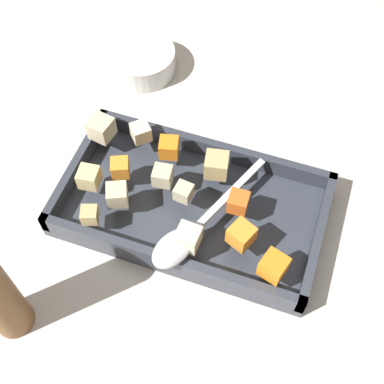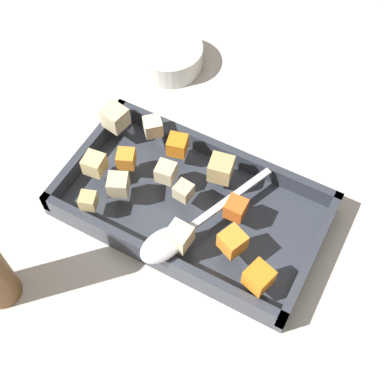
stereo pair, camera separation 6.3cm
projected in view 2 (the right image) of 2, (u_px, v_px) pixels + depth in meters
ground_plane at (199, 224)px, 0.77m from camera, size 4.00×4.00×0.00m
baking_dish at (192, 207)px, 0.77m from camera, size 0.38×0.21×0.05m
carrot_chunk_corner_nw at (177, 145)px, 0.78m from camera, size 0.03×0.03×0.03m
carrot_chunk_mid_right at (236, 208)px, 0.72m from camera, size 0.03×0.03×0.03m
carrot_chunk_near_left at (259, 277)px, 0.66m from camera, size 0.04×0.04×0.03m
carrot_chunk_rim_edge at (232, 241)px, 0.69m from camera, size 0.04×0.04×0.03m
carrot_chunk_far_left at (126, 159)px, 0.76m from camera, size 0.03×0.03×0.03m
potato_chunk_heap_top at (118, 185)px, 0.74m from camera, size 0.04×0.04×0.03m
potato_chunk_corner_ne at (88, 201)px, 0.73m from camera, size 0.03×0.03×0.02m
potato_chunk_back_center at (219, 168)px, 0.75m from camera, size 0.04×0.04×0.03m
potato_chunk_heap_side at (153, 126)px, 0.80m from camera, size 0.04×0.04×0.03m
potato_chunk_mid_left at (115, 118)px, 0.80m from camera, size 0.04×0.04×0.03m
potato_chunk_far_right at (182, 238)px, 0.69m from camera, size 0.03×0.03×0.03m
potato_chunk_corner_se at (94, 164)px, 0.76m from camera, size 0.03×0.03×0.03m
potato_chunk_near_spoon at (184, 191)px, 0.74m from camera, size 0.03×0.03×0.02m
potato_chunk_corner_sw at (166, 172)px, 0.75m from camera, size 0.03×0.03×0.03m
serving_spoon at (171, 239)px, 0.70m from camera, size 0.11×0.22×0.02m
small_prep_bowl at (169, 56)px, 0.93m from camera, size 0.12×0.12×0.04m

